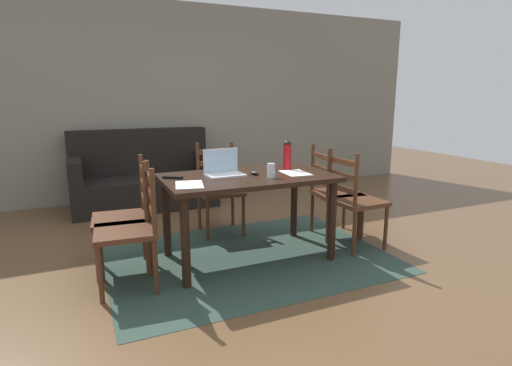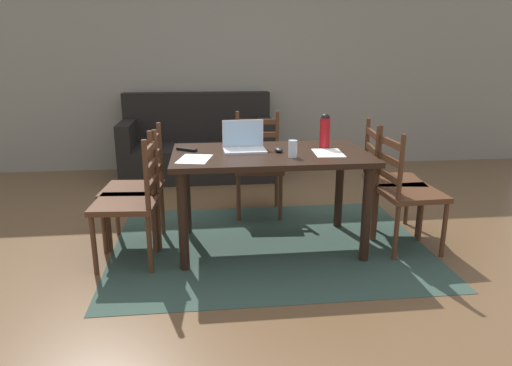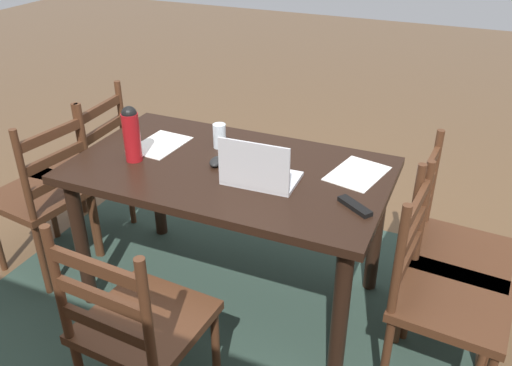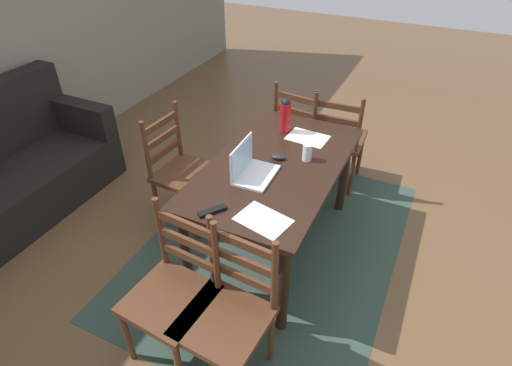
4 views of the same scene
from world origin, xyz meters
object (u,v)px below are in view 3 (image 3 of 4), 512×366
chair_right_near (86,168)px  tv_remote (355,206)px  chair_left_far (442,296)px  laptop (259,173)px  drinking_glass (219,136)px  chair_far_head (139,326)px  dining_table (230,186)px  water_bottle (131,133)px  chair_right_far (44,195)px  chair_left_near (451,250)px  computer_mouse (216,162)px

chair_right_near → tv_remote: chair_right_near is taller
chair_left_far → tv_remote: 0.51m
laptop → tv_remote: size_ratio=1.93×
chair_left_far → chair_right_near: 2.08m
chair_left_far → drinking_glass: chair_left_far is taller
chair_far_head → chair_right_near: size_ratio=1.00×
dining_table → drinking_glass: bearing=-51.7°
water_bottle → laptop: bearing=-178.6°
chair_right_far → chair_far_head: bearing=148.8°
chair_left_near → laptop: 0.95m
dining_table → chair_left_far: (-1.03, 0.17, -0.20)m
chair_left_near → chair_left_far: bearing=90.0°
chair_far_head → chair_left_near: same height
dining_table → chair_right_far: size_ratio=1.56×
water_bottle → chair_right_near: bearing=-26.4°
water_bottle → drinking_glass: size_ratio=2.21×
computer_mouse → tv_remote: computer_mouse is taller
chair_far_head → water_bottle: water_bottle is taller
chair_left_near → water_bottle: bearing=11.1°
laptop → chair_left_near: bearing=-161.8°
chair_far_head → drinking_glass: size_ratio=7.72×
chair_left_near → laptop: bearing=18.2°
tv_remote → dining_table: bearing=-66.8°
chair_left_far → water_bottle: bearing=-1.9°
chair_right_far → tv_remote: size_ratio=5.59×
chair_left_far → chair_left_near: same height
chair_left_far → drinking_glass: size_ratio=7.72×
chair_left_far → computer_mouse: size_ratio=9.50×
chair_right_near → computer_mouse: chair_right_near is taller
chair_right_near → water_bottle: 0.78m
chair_left_near → water_bottle: 1.57m
chair_far_head → tv_remote: 0.97m
dining_table → tv_remote: 0.65m
chair_left_far → drinking_glass: bearing=-16.3°
laptop → tv_remote: bearing=176.2°
dining_table → chair_far_head: (0.00, 0.79, -0.20)m
drinking_glass → tv_remote: drinking_glass is taller
chair_right_near → computer_mouse: (-0.96, 0.18, 0.32)m
chair_left_near → water_bottle: (1.48, 0.29, 0.44)m
chair_far_head → drinking_glass: (0.13, -0.97, 0.36)m
chair_right_far → laptop: laptop is taller
dining_table → chair_left_near: bearing=-170.5°
chair_right_near → laptop: size_ratio=2.90×
chair_left_near → computer_mouse: size_ratio=9.50×
chair_far_head → chair_right_near: same height
laptop → drinking_glass: size_ratio=2.66×
water_bottle → tv_remote: 1.09m
chair_right_near → drinking_glass: chair_right_near is taller
computer_mouse → laptop: bearing=150.1°
chair_left_near → drinking_glass: bearing=-0.1°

